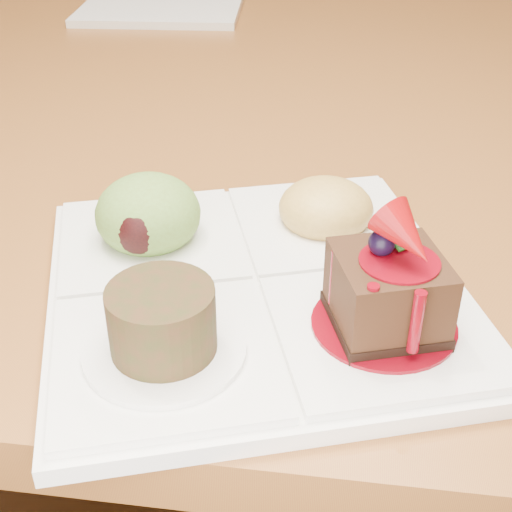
# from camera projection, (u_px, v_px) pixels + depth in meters

# --- Properties ---
(ground) EXTENTS (6.00, 6.00, 0.00)m
(ground) POSITION_uv_depth(u_px,v_px,m) (233.00, 370.00, 1.54)
(ground) COLOR brown
(dining_table) EXTENTS (1.00, 1.80, 0.75)m
(dining_table) POSITION_uv_depth(u_px,v_px,m) (225.00, 58.00, 1.18)
(dining_table) COLOR brown
(dining_table) RESTS_ON ground
(sampler_plate) EXTENTS (0.35, 0.35, 0.11)m
(sampler_plate) POSITION_uv_depth(u_px,v_px,m) (252.00, 269.00, 0.49)
(sampler_plate) COLOR white
(sampler_plate) RESTS_ON dining_table
(second_plate) EXTENTS (0.28, 0.28, 0.01)m
(second_plate) POSITION_uv_depth(u_px,v_px,m) (164.00, 5.00, 1.18)
(second_plate) COLOR white
(second_plate) RESTS_ON dining_table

